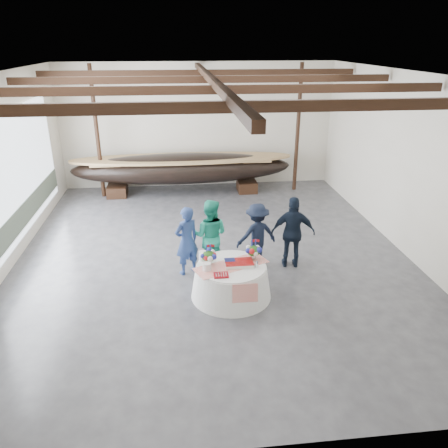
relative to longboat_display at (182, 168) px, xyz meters
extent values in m
cube|color=#3D3D42|center=(0.66, -4.99, -0.94)|extent=(10.00, 12.00, 0.01)
cube|color=silver|center=(0.66, 1.01, 1.31)|extent=(10.00, 0.02, 4.50)
cube|color=silver|center=(0.66, -10.99, 1.31)|extent=(10.00, 0.02, 4.50)
cube|color=silver|center=(5.66, -4.99, 1.31)|extent=(0.02, 12.00, 4.50)
cube|color=white|center=(0.66, -4.99, 3.56)|extent=(10.00, 12.00, 0.01)
cube|color=black|center=(0.66, -8.49, 3.31)|extent=(9.80, 0.12, 0.18)
cube|color=black|center=(0.66, -5.99, 3.31)|extent=(9.80, 0.12, 0.18)
cube|color=black|center=(0.66, -3.49, 3.31)|extent=(9.80, 0.12, 0.18)
cube|color=black|center=(0.66, -0.99, 3.31)|extent=(9.80, 0.12, 0.18)
cube|color=black|center=(0.66, -4.99, 3.44)|extent=(0.15, 11.76, 0.15)
cylinder|color=black|center=(-2.84, 0.00, 1.31)|extent=(0.14, 0.14, 4.50)
cylinder|color=black|center=(4.16, 0.00, 1.31)|extent=(0.14, 0.14, 4.50)
cube|color=silver|center=(-4.29, -3.99, 1.06)|extent=(0.02, 7.00, 3.20)
cube|color=#596654|center=(-4.28, -3.99, -0.04)|extent=(0.02, 7.00, 0.60)
cube|color=black|center=(-2.35, 0.00, -0.74)|extent=(0.69, 0.88, 0.39)
cube|color=black|center=(2.35, 0.00, -0.74)|extent=(0.69, 0.88, 0.39)
ellipsoid|color=black|center=(0.00, 0.00, -0.01)|extent=(7.85, 1.57, 1.08)
cube|color=#9E7A4C|center=(0.00, 0.00, 0.29)|extent=(6.28, 1.03, 0.06)
cone|color=white|center=(0.88, -7.08, -0.58)|extent=(1.74, 1.74, 0.72)
cylinder|color=white|center=(0.88, -7.08, -0.21)|extent=(1.48, 1.48, 0.04)
cube|color=red|center=(0.88, -7.08, -0.19)|extent=(1.70, 1.13, 0.01)
cube|color=white|center=(1.04, -7.09, -0.15)|extent=(0.60, 0.40, 0.07)
cylinder|color=white|center=(0.35, -7.23, -0.11)|extent=(0.18, 0.18, 0.16)
cylinder|color=white|center=(0.29, -6.76, -0.09)|extent=(0.18, 0.18, 0.20)
cube|color=maroon|center=(0.62, -7.50, -0.17)|extent=(0.30, 0.24, 0.03)
cone|color=silver|center=(1.40, -7.20, -0.13)|extent=(0.09, 0.09, 0.12)
imported|color=navy|center=(-0.03, -5.95, -0.09)|extent=(0.74, 0.66, 1.69)
imported|color=#1E9F7F|center=(0.53, -5.80, -0.05)|extent=(1.02, 0.89, 1.79)
imported|color=black|center=(1.69, -5.67, -0.14)|extent=(1.14, 0.82, 1.59)
imported|color=black|center=(2.53, -5.87, -0.04)|extent=(1.11, 0.60, 1.80)
camera|label=1|loc=(-0.18, -15.25, 4.26)|focal=35.00mm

